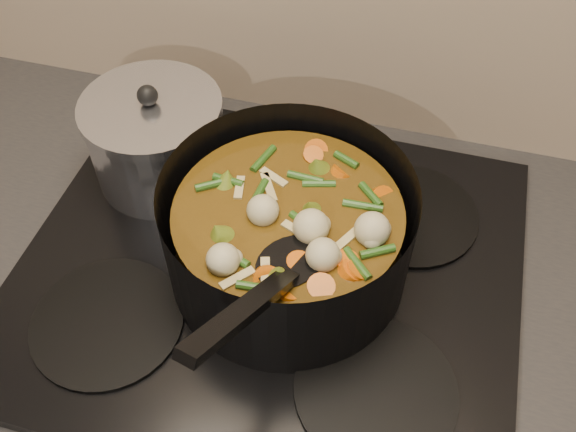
# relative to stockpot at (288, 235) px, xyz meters

# --- Properties ---
(counter) EXTENTS (2.64, 0.64, 0.91)m
(counter) POSITION_rel_stockpot_xyz_m (-0.02, -0.00, -0.54)
(counter) COLOR brown
(counter) RESTS_ON ground
(stovetop) EXTENTS (0.62, 0.54, 0.03)m
(stovetop) POSITION_rel_stockpot_xyz_m (-0.02, -0.00, -0.08)
(stovetop) COLOR black
(stovetop) RESTS_ON counter
(stockpot) EXTENTS (0.39, 0.45, 0.21)m
(stockpot) POSITION_rel_stockpot_xyz_m (0.00, 0.00, 0.00)
(stockpot) COLOR black
(stockpot) RESTS_ON stovetop
(saucepan) EXTENTS (0.19, 0.19, 0.15)m
(saucepan) POSITION_rel_stockpot_xyz_m (-0.22, 0.11, -0.00)
(saucepan) COLOR silver
(saucepan) RESTS_ON stovetop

